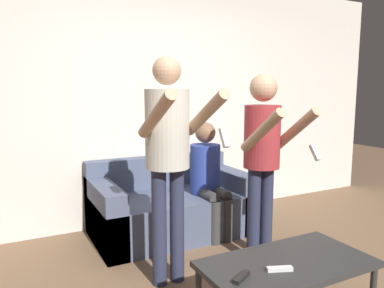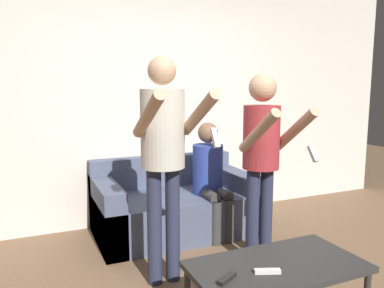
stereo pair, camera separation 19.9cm
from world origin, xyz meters
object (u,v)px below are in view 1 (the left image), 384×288
object	(u,v)px
person_standing_left	(168,145)
remote_near	(280,269)
person_standing_right	(263,148)
remote_far	(242,277)
coffee_table	(287,267)
person_seated	(208,174)
couch	(171,207)

from	to	relation	value
person_standing_left	remote_near	xyz separation A→B (m)	(0.31, -0.89, -0.63)
person_standing_left	person_standing_right	size ratio (longest dim) A/B	1.07
remote_near	remote_far	size ratio (longest dim) A/B	1.03
person_standing_right	remote_near	xyz separation A→B (m)	(-0.55, -0.89, -0.55)
person_standing_left	coffee_table	xyz separation A→B (m)	(0.43, -0.81, -0.68)
person_standing_left	remote_near	size ratio (longest dim) A/B	11.16
person_seated	remote_near	distance (m)	1.69
coffee_table	remote_far	world-z (taller)	remote_far
remote_near	remote_far	bearing A→B (deg)	175.09
couch	person_standing_right	size ratio (longest dim) A/B	0.99
person_standing_right	coffee_table	world-z (taller)	person_standing_right
person_seated	coffee_table	size ratio (longest dim) A/B	1.08
person_standing_right	person_seated	xyz separation A→B (m)	(-0.11, 0.74, -0.36)
person_seated	remote_near	bearing A→B (deg)	-105.23
coffee_table	person_standing_left	bearing A→B (deg)	118.06
couch	person_seated	xyz separation A→B (m)	(0.32, -0.20, 0.36)
remote_far	person_standing_right	bearing A→B (deg)	47.19
couch	remote_near	bearing A→B (deg)	-93.74
remote_near	remote_far	xyz separation A→B (m)	(-0.25, 0.02, 0.00)
person_standing_left	person_seated	xyz separation A→B (m)	(0.75, 0.74, -0.44)
person_standing_left	person_seated	distance (m)	1.14
couch	remote_near	xyz separation A→B (m)	(-0.12, -1.83, 0.17)
couch	person_standing_left	world-z (taller)	person_standing_left
person_seated	person_standing_right	bearing A→B (deg)	-81.73
couch	remote_far	xyz separation A→B (m)	(-0.37, -1.81, 0.17)
remote_near	person_seated	bearing A→B (deg)	74.77
coffee_table	remote_near	world-z (taller)	remote_near
person_standing_right	person_seated	size ratio (longest dim) A/B	1.40
person_standing_left	person_seated	bearing A→B (deg)	44.48
person_standing_left	remote_far	xyz separation A→B (m)	(0.06, -0.86, -0.63)
coffee_table	remote_far	xyz separation A→B (m)	(-0.37, -0.05, 0.05)
person_standing_right	remote_near	world-z (taller)	person_standing_right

